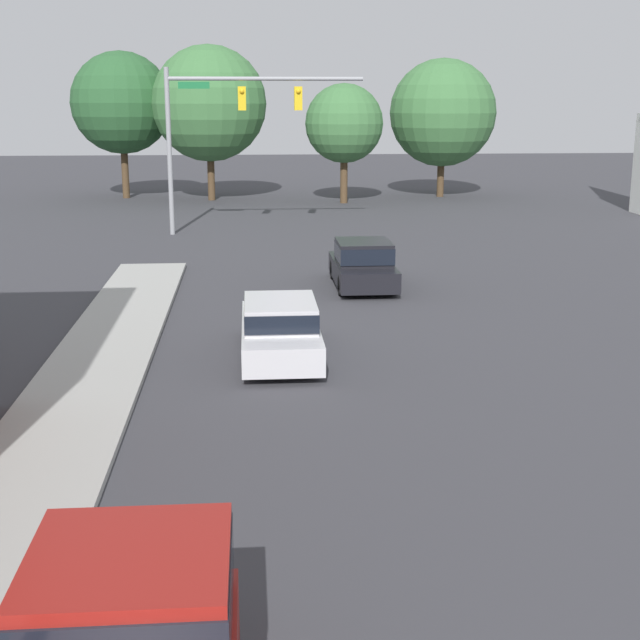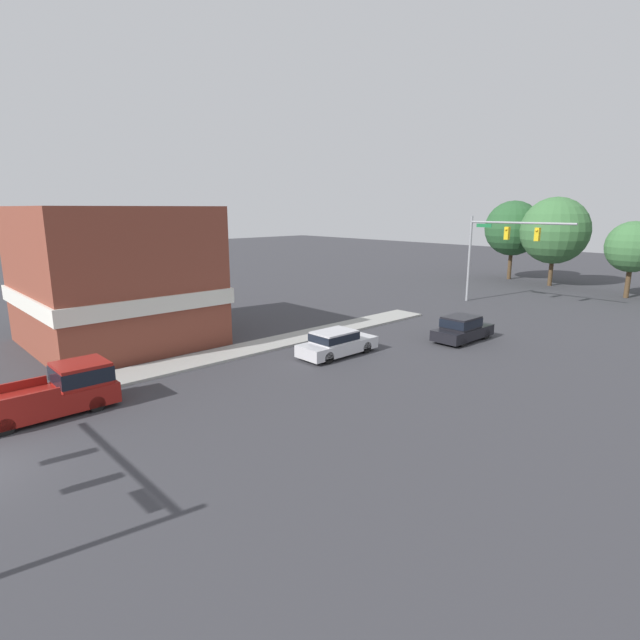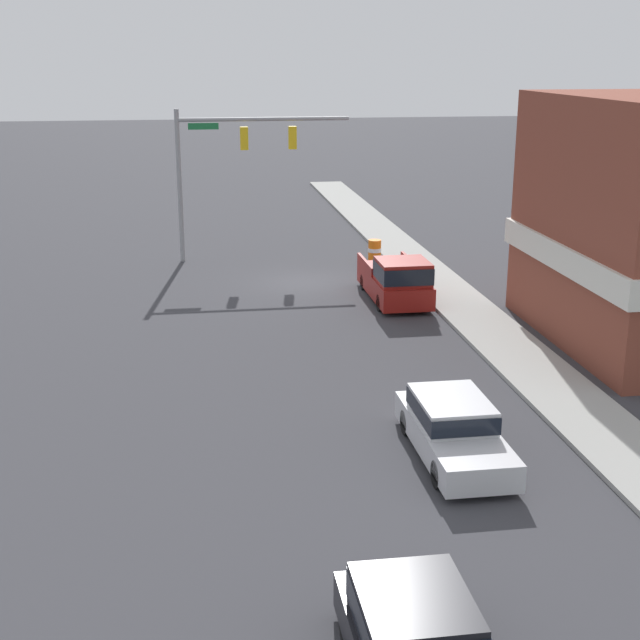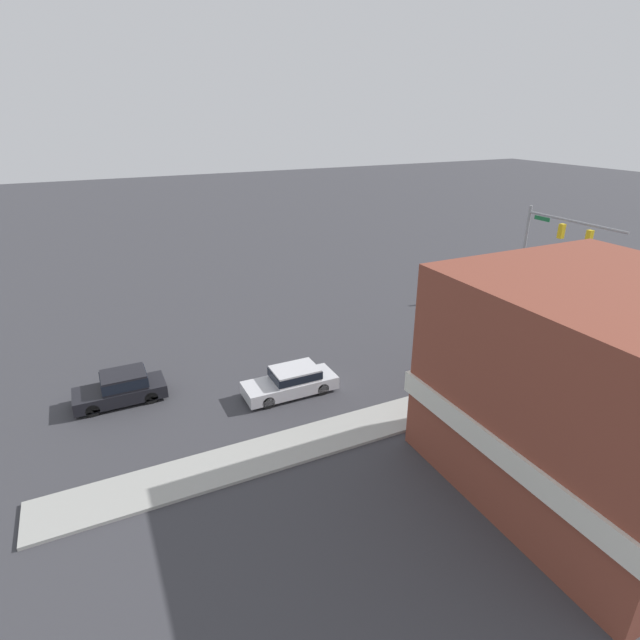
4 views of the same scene
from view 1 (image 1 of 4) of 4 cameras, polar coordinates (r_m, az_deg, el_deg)
The scene contains 7 objects.
far_signal_assembly at distance 41.51m, azimuth -5.84°, elevation 13.06°, with size 8.93×0.49×7.50m.
car_lead at distance 21.46m, azimuth -2.57°, elevation -0.45°, with size 1.83×4.87×1.45m.
car_oncoming at distance 29.58m, azimuth 2.77°, elevation 3.65°, with size 1.88×4.42×1.58m.
backdrop_tree_left_far at distance 58.17m, azimuth -12.58°, elevation 13.41°, with size 6.27×6.27×9.03m.
backdrop_tree_left_mid at distance 56.04m, azimuth -7.12°, elevation 13.58°, with size 6.98×6.98×9.34m.
backdrop_tree_center at distance 54.07m, azimuth 1.56°, elevation 12.45°, with size 4.65×4.65×7.04m.
backdrop_tree_right_mid at distance 58.19m, azimuth 7.85°, elevation 13.00°, with size 6.71×6.71×8.63m.
Camera 1 is at (-2.08, -3.12, 6.08)m, focal length 50.00 mm.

